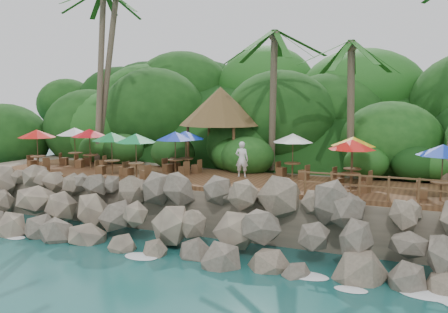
% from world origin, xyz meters
% --- Properties ---
extents(ground, '(140.00, 140.00, 0.00)m').
position_xyz_m(ground, '(0.00, 0.00, 0.00)').
color(ground, '#19514F').
rests_on(ground, ground).
extents(land_base, '(32.00, 25.20, 2.10)m').
position_xyz_m(land_base, '(0.00, 16.00, 1.05)').
color(land_base, gray).
rests_on(land_base, ground).
extents(jungle_hill, '(44.80, 28.00, 15.40)m').
position_xyz_m(jungle_hill, '(0.00, 23.50, 0.00)').
color(jungle_hill, '#143811').
rests_on(jungle_hill, ground).
extents(seawall, '(29.00, 4.00, 2.30)m').
position_xyz_m(seawall, '(0.00, 2.00, 1.15)').
color(seawall, gray).
rests_on(seawall, ground).
extents(terrace, '(26.00, 5.00, 0.20)m').
position_xyz_m(terrace, '(0.00, 6.00, 2.20)').
color(terrace, brown).
rests_on(terrace, land_base).
extents(jungle_foliage, '(44.00, 16.00, 12.00)m').
position_xyz_m(jungle_foliage, '(0.00, 15.00, 0.00)').
color(jungle_foliage, '#143811').
rests_on(jungle_foliage, ground).
extents(foam_line, '(25.20, 0.80, 0.06)m').
position_xyz_m(foam_line, '(0.00, 0.30, 0.03)').
color(foam_line, white).
rests_on(foam_line, ground).
extents(palapa, '(4.78, 4.78, 4.60)m').
position_xyz_m(palapa, '(-1.85, 9.74, 5.79)').
color(palapa, brown).
rests_on(palapa, ground).
extents(dining_clusters, '(23.92, 5.23, 2.23)m').
position_xyz_m(dining_clusters, '(-0.68, 5.78, 4.15)').
color(dining_clusters, brown).
rests_on(dining_clusters, terrace).
extents(railing, '(7.20, 0.10, 1.00)m').
position_xyz_m(railing, '(8.02, 3.65, 2.91)').
color(railing, brown).
rests_on(railing, terrace).
extents(waiter, '(0.72, 0.53, 1.82)m').
position_xyz_m(waiter, '(0.67, 6.72, 3.21)').
color(waiter, white).
rests_on(waiter, terrace).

